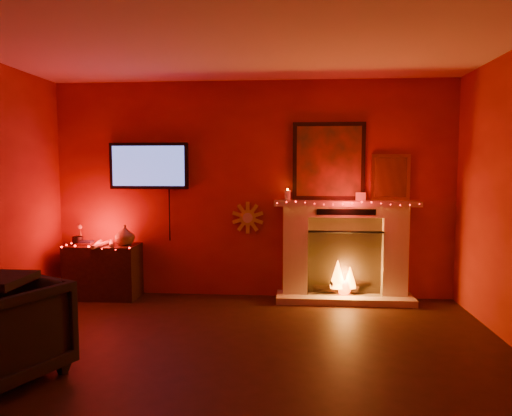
% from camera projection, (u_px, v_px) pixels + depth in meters
% --- Properties ---
extents(room, '(5.00, 5.00, 5.00)m').
position_uv_depth(room, '(222.00, 206.00, 3.24)').
color(room, black).
rests_on(room, ground).
extents(floor, '(5.00, 5.00, 0.00)m').
position_uv_depth(floor, '(223.00, 389.00, 3.35)').
color(floor, black).
rests_on(floor, ground).
extents(fireplace, '(1.72, 0.40, 2.18)m').
position_uv_depth(fireplace, '(344.00, 242.00, 5.58)').
color(fireplace, beige).
rests_on(fireplace, floor).
extents(tv, '(1.00, 0.07, 1.24)m').
position_uv_depth(tv, '(149.00, 166.00, 5.75)').
color(tv, black).
rests_on(tv, room).
extents(sunburst_clock, '(0.40, 0.03, 0.40)m').
position_uv_depth(sunburst_clock, '(248.00, 218.00, 5.74)').
color(sunburst_clock, gold).
rests_on(sunburst_clock, room).
extents(console_table, '(0.88, 0.56, 0.92)m').
position_uv_depth(console_table, '(104.00, 268.00, 5.71)').
color(console_table, black).
rests_on(console_table, floor).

